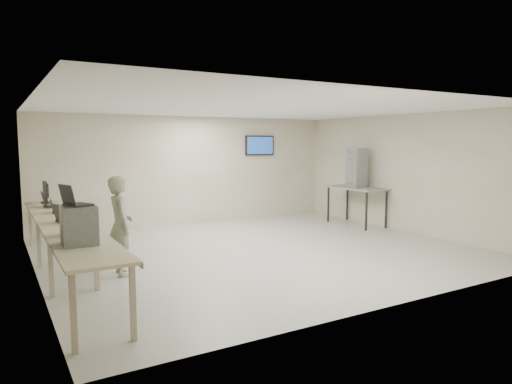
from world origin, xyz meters
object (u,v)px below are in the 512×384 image
workbench (65,226)px  side_table (357,190)px  soldier (120,226)px  equipment_box (79,225)px

workbench → side_table: 7.29m
side_table → soldier: bearing=-166.9°
workbench → equipment_box: bearing=-92.0°
equipment_box → side_table: equipment_box is taller
side_table → workbench: bearing=-170.4°
workbench → equipment_box: equipment_box is taller
soldier → side_table: bearing=-73.9°
workbench → soldier: (0.79, -0.26, -0.02)m
soldier → side_table: 6.56m
workbench → side_table: size_ratio=3.66×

